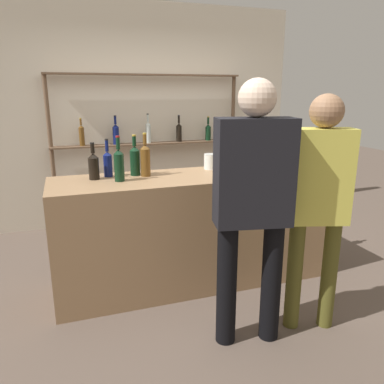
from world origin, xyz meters
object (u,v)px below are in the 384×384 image
at_px(counter_bottle_3, 94,165).
at_px(cork_jar, 210,162).
at_px(counter_bottle_5, 145,159).
at_px(wine_glass, 312,158).
at_px(customer_center, 253,198).
at_px(customer_right, 319,196).
at_px(counter_bottle_4, 108,163).
at_px(counter_bottle_0, 135,160).
at_px(counter_bottle_2, 119,164).
at_px(counter_bottle_1, 294,151).

bearing_deg(counter_bottle_3, cork_jar, 4.59).
xyz_separation_m(counter_bottle_5, wine_glass, (1.46, -0.31, -0.02)).
bearing_deg(customer_center, customer_right, -79.14).
relative_size(counter_bottle_5, cork_jar, 2.60).
xyz_separation_m(counter_bottle_4, customer_center, (0.80, -1.13, -0.08)).
distance_m(counter_bottle_0, counter_bottle_3, 0.36).
bearing_deg(cork_jar, counter_bottle_3, -175.41).
bearing_deg(counter_bottle_0, counter_bottle_2, -131.93).
height_order(counter_bottle_3, wine_glass, counter_bottle_3).
relative_size(counter_bottle_4, wine_glass, 1.92).
height_order(counter_bottle_3, counter_bottle_4, counter_bottle_4).
distance_m(counter_bottle_4, counter_bottle_5, 0.32).
height_order(counter_bottle_5, wine_glass, counter_bottle_5).
height_order(counter_bottle_2, customer_right, customer_right).
relative_size(counter_bottle_0, wine_glass, 2.09).
bearing_deg(counter_bottle_0, cork_jar, 3.10).
distance_m(counter_bottle_3, cork_jar, 1.08).
xyz_separation_m(counter_bottle_2, cork_jar, (0.88, 0.22, -0.07)).
bearing_deg(counter_bottle_2, customer_center, -51.91).
xyz_separation_m(counter_bottle_2, counter_bottle_5, (0.24, 0.12, 0.01)).
distance_m(counter_bottle_2, customer_center, 1.18).
bearing_deg(cork_jar, customer_right, -72.86).
distance_m(counter_bottle_1, wine_glass, 0.32).
bearing_deg(customer_center, counter_bottle_2, 49.39).
bearing_deg(counter_bottle_2, cork_jar, 13.98).
relative_size(cork_jar, customer_center, 0.08).
distance_m(counter_bottle_3, counter_bottle_5, 0.43).
xyz_separation_m(counter_bottle_4, customer_right, (1.31, -1.13, -0.11)).
relative_size(cork_jar, customer_right, 0.08).
bearing_deg(counter_bottle_5, customer_center, -65.05).
height_order(counter_bottle_2, counter_bottle_4, counter_bottle_2).
relative_size(counter_bottle_1, wine_glass, 2.09).
relative_size(counter_bottle_2, counter_bottle_5, 0.99).
height_order(cork_jar, customer_right, customer_right).
relative_size(counter_bottle_0, counter_bottle_1, 1.00).
height_order(wine_glass, customer_center, customer_center).
bearing_deg(customer_center, wine_glass, -41.67).
distance_m(counter_bottle_1, cork_jar, 0.85).
bearing_deg(counter_bottle_5, counter_bottle_0, 140.79).
xyz_separation_m(counter_bottle_0, counter_bottle_4, (-0.23, 0.02, -0.02)).
bearing_deg(counter_bottle_1, counter_bottle_3, 179.88).
distance_m(counter_bottle_1, counter_bottle_5, 1.49).
bearing_deg(counter_bottle_4, customer_center, -54.84).
bearing_deg(counter_bottle_0, counter_bottle_5, -39.21).
xyz_separation_m(customer_center, customer_right, (0.51, -0.00, -0.03)).
bearing_deg(counter_bottle_1, counter_bottle_5, -179.48).
bearing_deg(counter_bottle_0, customer_center, -63.00).
bearing_deg(counter_bottle_4, counter_bottle_5, -15.30).
distance_m(counter_bottle_1, counter_bottle_4, 1.80).
bearing_deg(counter_bottle_3, counter_bottle_2, -34.98).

